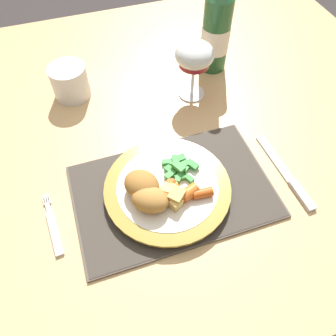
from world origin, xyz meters
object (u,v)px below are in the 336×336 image
bottle (216,29)px  drinking_cup (70,81)px  dinner_plate (167,189)px  fork (53,228)px  wine_glass (194,57)px  dining_table (167,141)px  table_knife (289,177)px

bottle → drinking_cup: (-0.36, 0.00, -0.06)m
dinner_plate → drinking_cup: size_ratio=2.77×
fork → drinking_cup: 0.36m
drinking_cup → fork: bearing=-104.5°
dinner_plate → wine_glass: 0.30m
dinner_plate → wine_glass: (0.15, 0.25, 0.09)m
wine_glass → drinking_cup: 0.30m
wine_glass → bottle: (0.09, 0.08, -0.00)m
fork → drinking_cup: bearing=75.5°
dinner_plate → dining_table: bearing=71.8°
table_knife → wine_glass: size_ratio=1.41×
dining_table → dinner_plate: bearing=-108.2°
dining_table → fork: (-0.28, -0.20, 0.09)m
dinner_plate → wine_glass: size_ratio=1.71×
dining_table → wine_glass: 0.21m
table_knife → bottle: (-0.01, 0.38, 0.10)m
dinner_plate → fork: size_ratio=1.82×
table_knife → wine_glass: bearing=107.7°
dinner_plate → bottle: size_ratio=0.87×
fork → bottle: bearing=37.1°
dinner_plate → table_knife: 0.25m
dining_table → drinking_cup: drinking_cup is taller
fork → table_knife: bearing=-4.7°
wine_glass → bottle: size_ratio=0.51×
table_knife → fork: bearing=175.3°
dining_table → wine_glass: (0.08, 0.06, 0.19)m
dining_table → fork: fork is taller
dining_table → bottle: bottle is taller
dining_table → drinking_cup: bearing=142.9°
dining_table → table_knife: bearing=-53.7°
drinking_cup → bottle: bearing=-0.8°
fork → wine_glass: 0.46m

